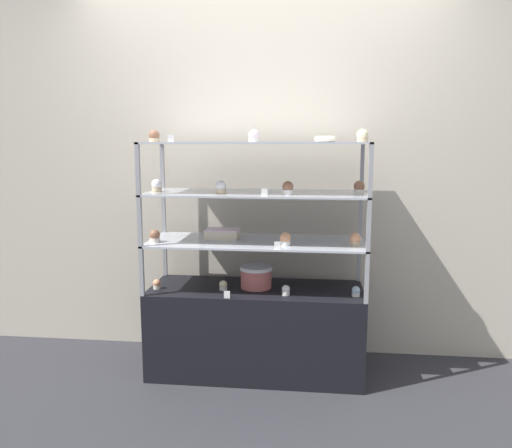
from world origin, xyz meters
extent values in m
plane|color=#2D2D33|center=(0.00, 0.00, 0.00)|extent=(20.00, 20.00, 0.00)
cube|color=beige|center=(0.00, 0.40, 1.30)|extent=(8.00, 0.05, 2.60)
cube|color=black|center=(0.00, 0.00, 0.28)|extent=(1.35, 0.50, 0.56)
cube|color=#99999E|center=(-0.66, 0.24, 0.71)|extent=(0.02, 0.02, 0.30)
cube|color=#99999E|center=(0.66, 0.24, 0.71)|extent=(0.02, 0.02, 0.30)
cube|color=#99999E|center=(-0.66, -0.24, 0.71)|extent=(0.02, 0.02, 0.30)
cube|color=#99999E|center=(0.66, -0.24, 0.71)|extent=(0.02, 0.02, 0.30)
cube|color=#B7BCC6|center=(0.00, 0.00, 0.86)|extent=(1.35, 0.50, 0.01)
cube|color=#99999E|center=(-0.66, 0.24, 1.02)|extent=(0.02, 0.02, 0.30)
cube|color=#99999E|center=(0.66, 0.24, 1.02)|extent=(0.02, 0.02, 0.30)
cube|color=#99999E|center=(-0.66, -0.24, 1.02)|extent=(0.02, 0.02, 0.30)
cube|color=#99999E|center=(0.66, -0.24, 1.02)|extent=(0.02, 0.02, 0.30)
cube|color=#B7BCC6|center=(0.00, 0.00, 1.16)|extent=(1.35, 0.50, 0.01)
cube|color=#99999E|center=(-0.66, 0.24, 1.32)|extent=(0.02, 0.02, 0.30)
cube|color=#99999E|center=(0.66, 0.24, 1.32)|extent=(0.02, 0.02, 0.30)
cube|color=#99999E|center=(-0.66, -0.24, 1.32)|extent=(0.02, 0.02, 0.30)
cube|color=#99999E|center=(0.66, -0.24, 1.32)|extent=(0.02, 0.02, 0.30)
cube|color=#B7BCC6|center=(0.00, 0.00, 1.47)|extent=(1.35, 0.50, 0.01)
cylinder|color=#C66660|center=(0.00, 0.01, 0.62)|extent=(0.20, 0.20, 0.12)
cylinder|color=white|center=(0.00, 0.01, 0.69)|extent=(0.20, 0.20, 0.02)
cube|color=beige|center=(-0.22, 0.05, 0.89)|extent=(0.21, 0.14, 0.05)
cube|color=silver|center=(-0.22, 0.05, 0.92)|extent=(0.21, 0.14, 0.01)
cylinder|color=beige|center=(-0.62, -0.09, 0.57)|extent=(0.05, 0.05, 0.02)
sphere|color=#E5996B|center=(-0.62, -0.09, 0.60)|extent=(0.05, 0.05, 0.05)
cylinder|color=white|center=(-0.20, -0.07, 0.57)|extent=(0.05, 0.05, 0.02)
sphere|color=#F4EAB2|center=(-0.20, -0.07, 0.60)|extent=(0.05, 0.05, 0.05)
cylinder|color=white|center=(0.20, -0.13, 0.57)|extent=(0.05, 0.05, 0.02)
sphere|color=white|center=(0.20, -0.13, 0.60)|extent=(0.05, 0.05, 0.05)
cylinder|color=white|center=(0.61, -0.11, 0.57)|extent=(0.05, 0.05, 0.02)
sphere|color=silver|center=(0.61, -0.11, 0.60)|extent=(0.05, 0.05, 0.05)
cube|color=white|center=(-0.15, -0.23, 0.58)|extent=(0.04, 0.00, 0.04)
cylinder|color=beige|center=(-0.62, -0.11, 0.88)|extent=(0.06, 0.06, 0.03)
sphere|color=#8C5B42|center=(-0.62, -0.11, 0.91)|extent=(0.07, 0.07, 0.07)
cylinder|color=white|center=(0.19, -0.12, 0.88)|extent=(0.06, 0.06, 0.03)
sphere|color=#E5996B|center=(0.19, -0.12, 0.91)|extent=(0.07, 0.07, 0.07)
cylinder|color=#CCB28C|center=(0.60, -0.08, 0.88)|extent=(0.06, 0.06, 0.03)
sphere|color=#E5996B|center=(0.60, -0.08, 0.91)|extent=(0.07, 0.07, 0.07)
cube|color=white|center=(0.15, -0.23, 0.88)|extent=(0.04, 0.00, 0.04)
cylinder|color=#CCB28C|center=(-0.61, -0.04, 1.18)|extent=(0.06, 0.06, 0.03)
sphere|color=white|center=(-0.61, -0.04, 1.21)|extent=(0.07, 0.07, 0.07)
cylinder|color=#CCB28C|center=(-0.20, -0.10, 1.18)|extent=(0.06, 0.06, 0.03)
sphere|color=white|center=(-0.20, -0.10, 1.21)|extent=(0.07, 0.07, 0.07)
cylinder|color=white|center=(0.20, -0.11, 1.18)|extent=(0.06, 0.06, 0.03)
sphere|color=#8C5B42|center=(0.20, -0.11, 1.21)|extent=(0.07, 0.07, 0.07)
cylinder|color=beige|center=(0.62, -0.04, 1.18)|extent=(0.06, 0.06, 0.03)
sphere|color=#8C5B42|center=(0.62, -0.04, 1.21)|extent=(0.07, 0.07, 0.07)
cube|color=white|center=(0.07, -0.23, 1.19)|extent=(0.04, 0.00, 0.04)
cylinder|color=#CCB28C|center=(-0.61, -0.08, 1.48)|extent=(0.06, 0.06, 0.02)
sphere|color=#8C5B42|center=(-0.61, -0.08, 1.51)|extent=(0.07, 0.07, 0.07)
cylinder|color=white|center=(0.00, -0.11, 1.48)|extent=(0.06, 0.06, 0.02)
sphere|color=silver|center=(0.00, -0.11, 1.51)|extent=(0.07, 0.07, 0.07)
cylinder|color=#CCB28C|center=(0.62, -0.10, 1.48)|extent=(0.06, 0.06, 0.02)
sphere|color=#F4EAB2|center=(0.62, -0.10, 1.51)|extent=(0.07, 0.07, 0.07)
cube|color=white|center=(-0.46, -0.23, 1.49)|extent=(0.04, 0.00, 0.04)
torus|color=#EFE5CC|center=(0.42, 0.03, 1.49)|extent=(0.13, 0.13, 0.04)
camera|label=1|loc=(0.34, -3.04, 1.47)|focal=35.00mm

